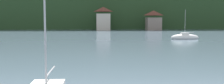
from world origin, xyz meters
The scene contains 4 objects.
wooded_hillside centered at (-12.78, 150.52, 8.71)m, with size 352.00×61.89×46.49m.
shore_building_west centered at (0.00, 109.73, 3.65)m, with size 4.61×5.70×7.51m.
shore_building_westcentral centered at (16.34, 109.44, 3.11)m, with size 4.81×5.09×6.38m.
sailboat_far_6 centered at (14.54, 71.04, 0.34)m, with size 5.37×2.09×5.77m.
Camera 1 is at (-0.97, 22.51, 3.78)m, focal length 43.01 mm.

